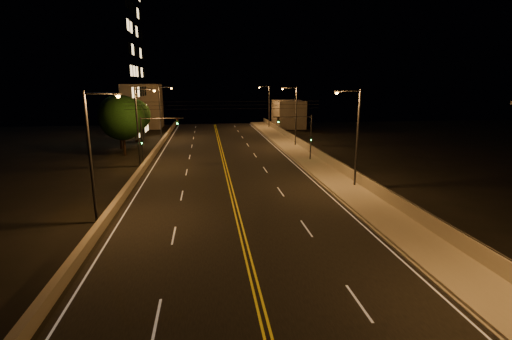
{
  "coord_description": "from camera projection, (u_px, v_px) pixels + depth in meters",
  "views": [
    {
      "loc": [
        -2.18,
        -12.83,
        9.78
      ],
      "look_at": [
        2.0,
        18.0,
        2.5
      ],
      "focal_mm": 26.0,
      "sensor_mm": 36.0,
      "label": 1
    }
  ],
  "objects": [
    {
      "name": "streetlight_1",
      "position": [
        355.0,
        132.0,
        34.34
      ],
      "size": [
        2.55,
        0.28,
        9.28
      ],
      "color": "#2D2D33",
      "rests_on": "ground"
    },
    {
      "name": "overhead_wires",
      "position": [
        225.0,
        105.0,
        41.67
      ],
      "size": [
        22.0,
        0.03,
        0.83
      ],
      "color": "black"
    },
    {
      "name": "curb",
      "position": [
        325.0,
        188.0,
        35.34
      ],
      "size": [
        0.14,
        120.0,
        0.15
      ],
      "primitive_type": "cube",
      "color": "gray",
      "rests_on": "ground"
    },
    {
      "name": "streetlight_3",
      "position": [
        268.0,
        104.0,
        81.43
      ],
      "size": [
        2.55,
        0.28,
        9.28
      ],
      "color": "#2D2D33",
      "rests_on": "ground"
    },
    {
      "name": "parapet_wall",
      "position": [
        361.0,
        179.0,
        35.63
      ],
      "size": [
        0.3,
        120.0,
        1.0
      ],
      "primitive_type": "cube",
      "color": "gray",
      "rests_on": "sidewalk"
    },
    {
      "name": "tree_2",
      "position": [
        135.0,
        115.0,
        62.67
      ],
      "size": [
        5.35,
        5.35,
        7.26
      ],
      "color": "black",
      "rests_on": "ground"
    },
    {
      "name": "streetlight_2",
      "position": [
        294.0,
        113.0,
        57.52
      ],
      "size": [
        2.55,
        0.28,
        9.28
      ],
      "color": "#2D2D33",
      "rests_on": "ground"
    },
    {
      "name": "streetlight_5",
      "position": [
        140.0,
        122.0,
        43.68
      ],
      "size": [
        2.55,
        0.28,
        9.28
      ],
      "color": "#2D2D33",
      "rests_on": "ground"
    },
    {
      "name": "streetlight_6",
      "position": [
        161.0,
        109.0,
        65.85
      ],
      "size": [
        2.55,
        0.28,
        9.28
      ],
      "color": "#2D2D33",
      "rests_on": "ground"
    },
    {
      "name": "lane_markings",
      "position": [
        232.0,
        192.0,
        34.11
      ],
      "size": [
        17.32,
        116.0,
        0.0
      ],
      "color": "silver",
      "rests_on": "road"
    },
    {
      "name": "tree_1",
      "position": [
        119.0,
        115.0,
        55.85
      ],
      "size": [
        6.0,
        6.0,
        8.13
      ],
      "color": "black",
      "rests_on": "ground"
    },
    {
      "name": "traffic_signal_right",
      "position": [
        303.0,
        132.0,
        46.7
      ],
      "size": [
        5.11,
        0.31,
        5.91
      ],
      "color": "#2D2D33",
      "rests_on": "ground"
    },
    {
      "name": "building_tower",
      "position": [
        60.0,
        61.0,
        59.17
      ],
      "size": [
        24.0,
        15.0,
        27.71
      ],
      "color": "slate",
      "rests_on": "ground"
    },
    {
      "name": "traffic_signal_left",
      "position": [
        150.0,
        135.0,
        44.24
      ],
      "size": [
        5.11,
        0.31,
        5.91
      ],
      "color": "#2D2D33",
      "rests_on": "ground"
    },
    {
      "name": "streetlight_4",
      "position": [
        94.0,
        149.0,
        25.59
      ],
      "size": [
        2.55,
        0.28,
        9.28
      ],
      "color": "#2D2D33",
      "rests_on": "ground"
    },
    {
      "name": "parapet_rail",
      "position": [
        361.0,
        174.0,
        35.51
      ],
      "size": [
        0.06,
        120.0,
        0.06
      ],
      "primitive_type": "cylinder",
      "rotation": [
        1.57,
        0.0,
        0.0
      ],
      "color": "black",
      "rests_on": "parapet_wall"
    },
    {
      "name": "jersey_barrier",
      "position": [
        125.0,
        192.0,
        32.87
      ],
      "size": [
        0.45,
        120.0,
        0.73
      ],
      "primitive_type": "cube",
      "color": "gray",
      "rests_on": "ground"
    },
    {
      "name": "distant_building_right",
      "position": [
        288.0,
        114.0,
        84.23
      ],
      "size": [
        6.0,
        10.0,
        6.04
      ],
      "primitive_type": "cube",
      "color": "slate",
      "rests_on": "ground"
    },
    {
      "name": "ground",
      "position": [
        267.0,
        333.0,
        14.89
      ],
      "size": [
        160.0,
        160.0,
        0.0
      ],
      "primitive_type": "plane",
      "color": "black",
      "rests_on": "ground"
    },
    {
      "name": "distant_building_left",
      "position": [
        143.0,
        106.0,
        82.69
      ],
      "size": [
        8.0,
        8.0,
        9.65
      ],
      "primitive_type": "cube",
      "color": "slate",
      "rests_on": "ground"
    },
    {
      "name": "road",
      "position": [
        232.0,
        192.0,
        34.19
      ],
      "size": [
        18.0,
        120.0,
        0.02
      ],
      "primitive_type": "cube",
      "color": "black",
      "rests_on": "ground"
    },
    {
      "name": "sidewalk",
      "position": [
        344.0,
        186.0,
        35.57
      ],
      "size": [
        3.6,
        120.0,
        0.3
      ],
      "primitive_type": "cube",
      "color": "gray",
      "rests_on": "ground"
    },
    {
      "name": "tree_0",
      "position": [
        122.0,
        118.0,
        50.5
      ],
      "size": [
        6.1,
        6.1,
        8.27
      ],
      "color": "black",
      "rests_on": "ground"
    }
  ]
}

